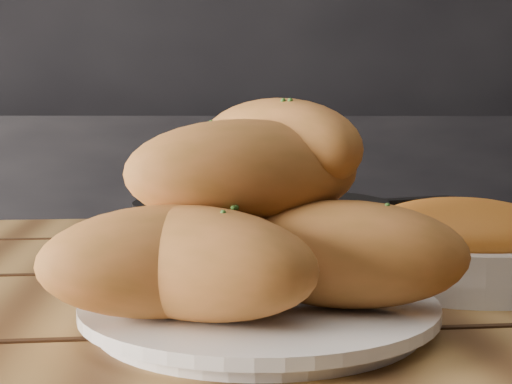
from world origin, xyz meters
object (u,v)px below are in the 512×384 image
at_px(plate, 259,311).
at_px(bowl, 461,245).
at_px(bread_rolls, 246,221).
at_px(skillet, 262,219).

height_order(plate, bowl, bowl).
bearing_deg(plate, bread_rolls, -152.14).
xyz_separation_m(skillet, bowl, (0.14, -0.25, 0.01)).
bearing_deg(bowl, bread_rolls, -149.63).
xyz_separation_m(plate, bread_rolls, (-0.01, -0.00, 0.06)).
bearing_deg(bread_rolls, skillet, 81.68).
relative_size(skillet, bowl, 2.23).
distance_m(skillet, bowl, 0.29).
xyz_separation_m(bread_rolls, skillet, (0.05, 0.36, -0.05)).
height_order(skillet, bowl, bowl).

